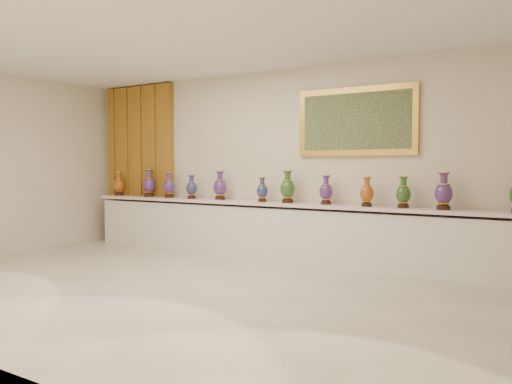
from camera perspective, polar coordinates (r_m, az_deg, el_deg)
ground at (r=6.14m, az=-8.81°, el=-10.85°), size 8.00×8.00×0.00m
room at (r=9.35m, az=-10.09°, el=3.76°), size 8.00×8.00×8.00m
counter at (r=7.90m, az=1.94°, el=-4.50°), size 7.28×0.48×0.90m
vase_0 at (r=9.94m, az=-15.39°, el=0.78°), size 0.25×0.25×0.45m
vase_1 at (r=9.40m, az=-12.14°, el=0.86°), size 0.30×0.30×0.51m
vase_2 at (r=9.05m, az=-9.90°, el=0.66°), size 0.27×0.27×0.46m
vase_3 at (r=8.69m, az=-7.37°, el=0.46°), size 0.23×0.23×0.41m
vase_4 at (r=8.36m, az=-4.13°, el=0.59°), size 0.24×0.24×0.48m
vase_5 at (r=7.90m, az=0.72°, el=0.15°), size 0.24×0.24×0.39m
vase_6 at (r=7.68m, az=3.64°, el=0.43°), size 0.29×0.29×0.50m
vase_7 at (r=7.44m, az=8.01°, el=0.09°), size 0.24×0.24×0.43m
vase_8 at (r=7.16m, az=12.55°, el=-0.11°), size 0.21×0.21×0.42m
vase_9 at (r=7.03m, az=16.49°, el=-0.18°), size 0.21×0.21×0.43m
vase_10 at (r=6.90m, az=20.66°, el=-0.08°), size 0.26×0.26×0.49m
label_card at (r=8.26m, az=-4.40°, el=-0.93°), size 0.10×0.06×0.00m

